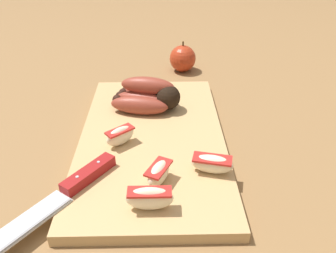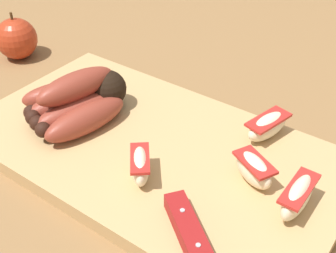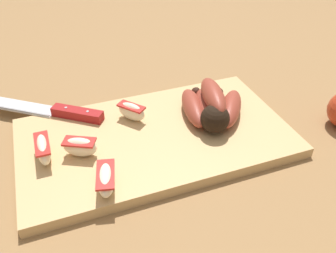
{
  "view_description": "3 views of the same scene",
  "coord_description": "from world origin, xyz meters",
  "views": [
    {
      "loc": [
        -0.57,
        -0.02,
        0.39
      ],
      "look_at": [
        -0.02,
        -0.03,
        0.05
      ],
      "focal_mm": 38.08,
      "sensor_mm": 36.0,
      "label": 1
    },
    {
      "loc": [
        -0.28,
        0.34,
        0.37
      ],
      "look_at": [
        -0.03,
        -0.01,
        0.05
      ],
      "focal_mm": 47.3,
      "sensor_mm": 36.0,
      "label": 2
    },
    {
      "loc": [
        -0.16,
        -0.48,
        0.41
      ],
      "look_at": [
        0.01,
        -0.02,
        0.05
      ],
      "focal_mm": 38.28,
      "sensor_mm": 36.0,
      "label": 3
    }
  ],
  "objects": [
    {
      "name": "apple_wedge_far",
      "position": [
        -0.12,
        -0.1,
        0.04
      ],
      "size": [
        0.04,
        0.07,
        0.03
      ],
      "color": "#F4E5C1",
      "rests_on": "cutting_board"
    },
    {
      "name": "whole_apple",
      "position": [
        0.35,
        -0.08,
        0.04
      ],
      "size": [
        0.07,
        0.07,
        0.08
      ],
      "color": "#AD3319",
      "rests_on": "ground_plane"
    },
    {
      "name": "banana_bunch",
      "position": [
        0.11,
        0.01,
        0.04
      ],
      "size": [
        0.14,
        0.15,
        0.07
      ],
      "color": "black",
      "rests_on": "cutting_board"
    },
    {
      "name": "ground_plane",
      "position": [
        0.0,
        0.0,
        0.0
      ],
      "size": [
        6.0,
        6.0,
        0.0
      ],
      "primitive_type": "plane",
      "color": "olive"
    },
    {
      "name": "apple_wedge_extra",
      "position": [
        -0.14,
        -0.01,
        0.04
      ],
      "size": [
        0.06,
        0.05,
        0.03
      ],
      "color": "#F4E5C1",
      "rests_on": "cutting_board"
    },
    {
      "name": "cutting_board",
      "position": [
        -0.01,
        -0.0,
        0.01
      ],
      "size": [
        0.48,
        0.27,
        0.02
      ],
      "primitive_type": "cube",
      "color": "tan",
      "rests_on": "ground_plane"
    },
    {
      "name": "apple_wedge_near",
      "position": [
        -0.04,
        0.06,
        0.04
      ],
      "size": [
        0.05,
        0.06,
        0.04
      ],
      "color": "#F4E5C1",
      "rests_on": "cutting_board"
    },
    {
      "name": "apple_wedge_middle",
      "position": [
        -0.2,
        0.0,
        0.04
      ],
      "size": [
        0.02,
        0.07,
        0.04
      ],
      "color": "#F4E5C1",
      "rests_on": "cutting_board"
    }
  ]
}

